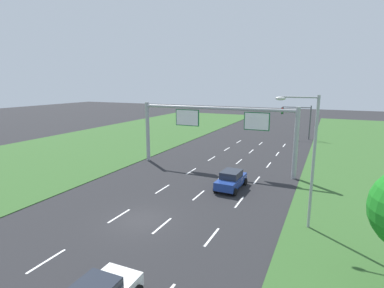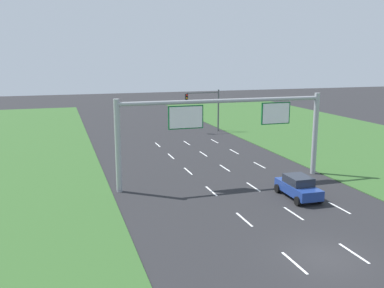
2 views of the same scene
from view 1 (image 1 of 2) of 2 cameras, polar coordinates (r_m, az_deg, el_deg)
The scene contains 9 objects.
ground_plane at distance 21.32m, azimuth -9.90°, elevation -14.18°, with size 200.00×200.00×0.00m, color #262628.
grass_verge_left at distance 42.16m, azimuth -25.89°, elevation -2.19°, with size 24.00×120.00×0.06m, color #335B28.
lane_dashes_inner_left at distance 26.84m, azimuth -5.66°, elevation -8.53°, with size 0.14×50.40×0.01m.
lane_dashes_inner_right at distance 25.34m, azimuth 1.28°, elevation -9.72°, with size 0.14×50.40×0.01m.
lane_dashes_slip at distance 24.26m, azimuth 9.02°, elevation -10.86°, with size 0.14×50.40×0.01m.
car_near_red at distance 26.82m, azimuth 7.45°, elevation -6.75°, with size 2.07×4.11×1.61m.
sign_gantry at distance 31.96m, azimuth 4.41°, elevation 3.73°, with size 17.24×0.44×7.00m.
traffic_light_mast at distance 52.81m, azimuth 19.54°, elevation 5.10°, with size 4.76×0.49×5.60m.
street_lamp at distance 19.85m, azimuth 21.18°, elevation -1.21°, with size 2.61×0.32×8.50m.
Camera 1 is at (11.18, -15.66, 9.19)m, focal length 28.00 mm.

